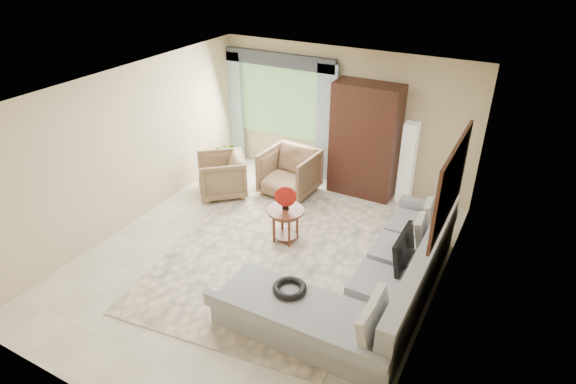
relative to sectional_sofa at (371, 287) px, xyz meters
The scene contains 17 objects.
ground 1.81m from the sectional_sofa, behind, with size 6.00×6.00×0.00m, color silver.
area_rug 1.77m from the sectional_sofa, behind, with size 3.00×4.00×0.02m, color #F6DEC3.
sectional_sofa is the anchor object (origin of this frame).
tv_screen 0.65m from the sectional_sofa, 56.60° to the left, with size 0.06×0.74×0.48m, color black.
garden_hose 1.16m from the sectional_sofa, 133.90° to the right, with size 0.43×0.43×0.09m, color black.
coffee_table 1.86m from the sectional_sofa, 156.05° to the left, with size 0.59×0.59×0.59m.
red_disc 1.94m from the sectional_sofa, 156.05° to the left, with size 0.34×0.34×0.03m, color #A11710.
armchair_left 3.83m from the sectional_sofa, 155.97° to the left, with size 0.83×0.86×0.78m, color olive.
armchair_right 3.26m from the sectional_sofa, 137.67° to the left, with size 0.92×0.95×0.86m, color brown.
potted_plant 4.78m from the sectional_sofa, 147.35° to the left, with size 0.52×0.45×0.57m, color #999999.
armoire 3.24m from the sectional_sofa, 113.06° to the left, with size 1.20×0.55×2.10m, color black.
floor_lamp 3.03m from the sectional_sofa, 98.33° to the left, with size 0.24×0.24×1.50m, color silver.
window 4.58m from the sectional_sofa, 134.87° to the left, with size 1.80×0.04×1.40m, color #669E59.
curtain_left 5.25m from the sectional_sofa, 143.84° to the left, with size 0.40×0.08×2.30m, color #9EB7CC.
curtain_right 3.80m from the sectional_sofa, 124.27° to the left, with size 0.40×0.08×2.30m, color #9EB7CC.
valance 4.81m from the sectional_sofa, 135.52° to the left, with size 2.40×0.12×0.26m, color #1E232D.
wall_mirror 1.70m from the sectional_sofa, 37.80° to the left, with size 0.05×1.70×1.05m.
Camera 1 is at (3.17, -5.04, 4.42)m, focal length 30.00 mm.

